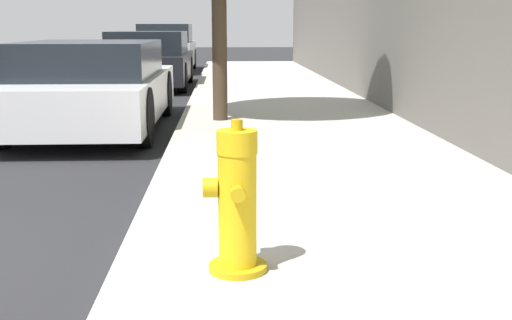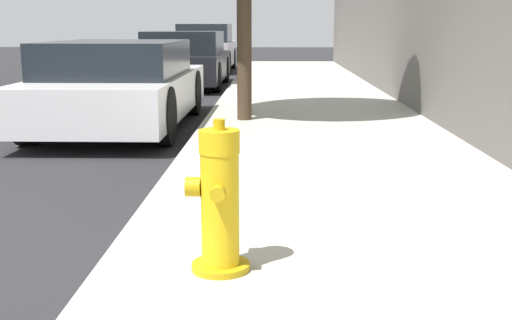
# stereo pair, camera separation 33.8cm
# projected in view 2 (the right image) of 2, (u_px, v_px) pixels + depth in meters

# --- Properties ---
(sidewalk_slab) EXTENTS (3.12, 40.00, 0.15)m
(sidewalk_slab) POSITION_uv_depth(u_px,v_px,m) (375.00, 263.00, 3.74)
(sidewalk_slab) COLOR #B7B2A8
(sidewalk_slab) RESTS_ON ground_plane
(fire_hydrant) EXTENTS (0.34, 0.33, 0.81)m
(fire_hydrant) POSITION_uv_depth(u_px,v_px,m) (219.00, 203.00, 3.36)
(fire_hydrant) COLOR #C39C11
(fire_hydrant) RESTS_ON sidewalk_slab
(parked_car_near) EXTENTS (1.88, 4.48, 1.22)m
(parked_car_near) POSITION_uv_depth(u_px,v_px,m) (120.00, 85.00, 9.00)
(parked_car_near) COLOR silver
(parked_car_near) RESTS_ON ground_plane
(parked_car_mid) EXTENTS (1.86, 4.08, 1.30)m
(parked_car_mid) POSITION_uv_depth(u_px,v_px,m) (185.00, 60.00, 15.07)
(parked_car_mid) COLOR black
(parked_car_mid) RESTS_ON ground_plane
(parked_car_far) EXTENTS (1.73, 3.94, 1.47)m
(parked_car_far) POSITION_uv_depth(u_px,v_px,m) (206.00, 49.00, 20.39)
(parked_car_far) COLOR #B7B7BC
(parked_car_far) RESTS_ON ground_plane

